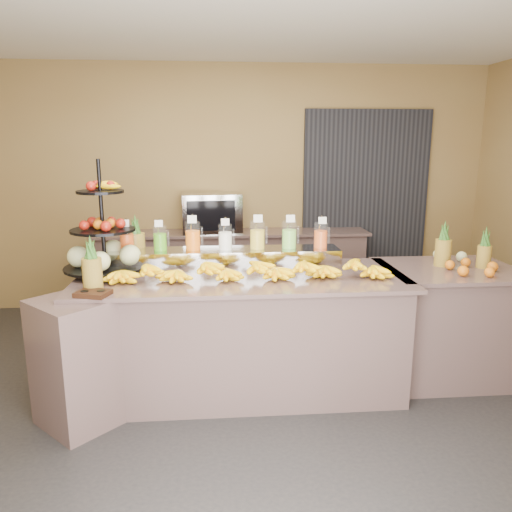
{
  "coord_description": "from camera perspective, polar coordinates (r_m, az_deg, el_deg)",
  "views": [
    {
      "loc": [
        -0.2,
        -3.37,
        1.92
      ],
      "look_at": [
        0.11,
        0.3,
        1.08
      ],
      "focal_mm": 35.0,
      "sensor_mm": 36.0,
      "label": 1
    }
  ],
  "objects": [
    {
      "name": "fruit_stand",
      "position": [
        4.0,
        -16.42,
        1.22
      ],
      "size": [
        0.77,
        0.77,
        0.88
      ],
      "rotation": [
        0.0,
        0.0,
        0.27
      ],
      "color": "black",
      "rests_on": "buffet_counter"
    },
    {
      "name": "pineapple_left_b",
      "position": [
        4.23,
        -13.51,
        1.13
      ],
      "size": [
        0.14,
        0.14,
        0.43
      ],
      "rotation": [
        0.0,
        0.0,
        -0.11
      ],
      "color": "brown",
      "rests_on": "buffet_counter"
    },
    {
      "name": "juice_pitcher_orange_c",
      "position": [
        4.12,
        7.4,
        2.21
      ],
      "size": [
        0.11,
        0.12,
        0.27
      ],
      "color": "silver",
      "rests_on": "pitcher_tray"
    },
    {
      "name": "banana_heap",
      "position": [
        3.73,
        -0.44,
        -1.31
      ],
      "size": [
        2.17,
        0.2,
        0.18
      ],
      "color": "yellow",
      "rests_on": "buffet_counter"
    },
    {
      "name": "oven_warmer",
      "position": [
        5.68,
        -5.15,
        4.96
      ],
      "size": [
        0.7,
        0.52,
        0.44
      ],
      "primitive_type": "cube",
      "rotation": [
        0.0,
        0.0,
        0.09
      ],
      "color": "gray",
      "rests_on": "back_ledge"
    },
    {
      "name": "juice_pitcher_lime",
      "position": [
        4.07,
        3.81,
        2.27
      ],
      "size": [
        0.12,
        0.13,
        0.29
      ],
      "color": "silver",
      "rests_on": "pitcher_tray"
    },
    {
      "name": "juice_pitcher_milk",
      "position": [
        4.03,
        -3.53,
        2.04
      ],
      "size": [
        0.11,
        0.11,
        0.27
      ],
      "color": "silver",
      "rests_on": "pitcher_tray"
    },
    {
      "name": "back_ledge",
      "position": [
        5.81,
        -2.66,
        -1.68
      ],
      "size": [
        3.1,
        0.55,
        0.93
      ],
      "color": "#8A6764",
      "rests_on": "ground"
    },
    {
      "name": "ground",
      "position": [
        3.89,
        -1.24,
        -16.8
      ],
      "size": [
        6.0,
        6.0,
        0.0
      ],
      "primitive_type": "plane",
      "color": "black",
      "rests_on": "ground"
    },
    {
      "name": "juice_pitcher_orange_b",
      "position": [
        4.03,
        -7.24,
        2.11
      ],
      "size": [
        0.12,
        0.13,
        0.3
      ],
      "color": "silver",
      "rests_on": "pitcher_tray"
    },
    {
      "name": "buffet_counter",
      "position": [
        3.92,
        -3.22,
        -9.03
      ],
      "size": [
        2.75,
        1.25,
        0.93
      ],
      "color": "#8A6764",
      "rests_on": "ground"
    },
    {
      "name": "juice_pitcher_green",
      "position": [
        4.05,
        -10.91,
        1.86
      ],
      "size": [
        0.11,
        0.11,
        0.26
      ],
      "color": "silver",
      "rests_on": "pitcher_tray"
    },
    {
      "name": "juice_pitcher_orange_a",
      "position": [
        4.08,
        -14.54,
        1.81
      ],
      "size": [
        0.11,
        0.11,
        0.27
      ],
      "color": "silver",
      "rests_on": "pitcher_tray"
    },
    {
      "name": "pineapple_left_a",
      "position": [
        3.59,
        -18.22,
        -1.55
      ],
      "size": [
        0.13,
        0.13,
        0.39
      ],
      "rotation": [
        0.0,
        0.0,
        -0.1
      ],
      "color": "brown",
      "rests_on": "buffet_counter"
    },
    {
      "name": "condiment_caddy",
      "position": [
        3.49,
        -18.13,
        -4.08
      ],
      "size": [
        0.25,
        0.22,
        0.03
      ],
      "primitive_type": "cube",
      "rotation": [
        0.0,
        0.0,
        -0.31
      ],
      "color": "black",
      "rests_on": "buffet_counter"
    },
    {
      "name": "right_fruit_pile",
      "position": [
        4.32,
        22.89,
        -0.53
      ],
      "size": [
        0.42,
        0.4,
        0.22
      ],
      "color": "brown",
      "rests_on": "right_counter"
    },
    {
      "name": "pitcher_tray",
      "position": [
        4.06,
        -3.5,
        -0.25
      ],
      "size": [
        1.85,
        0.3,
        0.15
      ],
      "primitive_type": "cube",
      "color": "gray",
      "rests_on": "buffet_counter"
    },
    {
      "name": "right_counter",
      "position": [
        4.47,
        20.86,
        -7.04
      ],
      "size": [
        1.08,
        0.88,
        0.93
      ],
      "color": "#8A6764",
      "rests_on": "ground"
    },
    {
      "name": "room_envelope",
      "position": [
        4.18,
        0.56,
        12.2
      ],
      "size": [
        6.04,
        5.02,
        2.82
      ],
      "color": "brown",
      "rests_on": "ground"
    },
    {
      "name": "juice_pitcher_lemon",
      "position": [
        4.04,
        0.16,
        2.24
      ],
      "size": [
        0.12,
        0.13,
        0.3
      ],
      "color": "silver",
      "rests_on": "pitcher_tray"
    }
  ]
}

